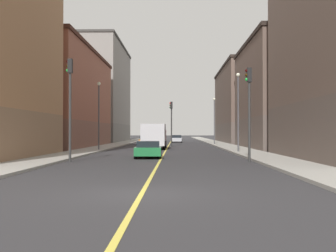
# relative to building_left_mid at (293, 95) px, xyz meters

# --- Properties ---
(ground_plane) EXTENTS (400.00, 400.00, 0.00)m
(ground_plane) POSITION_rel_building_left_mid_xyz_m (-14.42, -35.11, -6.11)
(ground_plane) COLOR #2F2E31
(ground_plane) RESTS_ON ground
(sidewalk_left) EXTENTS (3.01, 168.00, 0.15)m
(sidewalk_left) POSITION_rel_building_left_mid_xyz_m (-6.83, 13.89, -6.03)
(sidewalk_left) COLOR #9E9B93
(sidewalk_left) RESTS_ON ground
(sidewalk_right) EXTENTS (3.01, 168.00, 0.15)m
(sidewalk_right) POSITION_rel_building_left_mid_xyz_m (-22.01, 13.89, -6.03)
(sidewalk_right) COLOR #9E9B93
(sidewalk_right) RESTS_ON ground
(lane_center_stripe) EXTENTS (0.16, 154.00, 0.01)m
(lane_center_stripe) POSITION_rel_building_left_mid_xyz_m (-14.42, 13.89, -6.10)
(lane_center_stripe) COLOR #E5D14C
(lane_center_stripe) RESTS_ON ground
(building_left_mid) EXTENTS (10.95, 18.79, 12.20)m
(building_left_mid) POSITION_rel_building_left_mid_xyz_m (0.00, 0.00, 0.00)
(building_left_mid) COLOR brown
(building_left_mid) RESTS_ON ground
(building_left_far) EXTENTS (10.95, 25.89, 13.22)m
(building_left_far) POSITION_rel_building_left_mid_xyz_m (0.00, 25.87, 0.51)
(building_left_far) COLOR brown
(building_left_far) RESTS_ON ground
(building_right_midblock) EXTENTS (10.95, 25.99, 12.11)m
(building_right_midblock) POSITION_rel_building_left_mid_xyz_m (-28.84, 3.93, -0.04)
(building_right_midblock) COLOR brown
(building_right_midblock) RESTS_ON ground
(building_right_distant) EXTENTS (10.95, 25.70, 18.47)m
(building_right_distant) POSITION_rel_building_left_mid_xyz_m (-28.84, 31.82, 3.13)
(building_right_distant) COLOR slate
(building_right_distant) RESTS_ON ground
(traffic_light_left_near) EXTENTS (0.40, 0.32, 5.97)m
(traffic_light_left_near) POSITION_rel_building_left_mid_xyz_m (-8.75, -21.61, -2.24)
(traffic_light_left_near) COLOR #2D2D2D
(traffic_light_left_near) RESTS_ON ground
(traffic_light_right_near) EXTENTS (0.40, 0.32, 6.58)m
(traffic_light_right_near) POSITION_rel_building_left_mid_xyz_m (-20.12, -21.61, -1.89)
(traffic_light_right_near) COLOR #2D2D2D
(traffic_light_right_near) RESTS_ON ground
(traffic_light_median_far) EXTENTS (0.40, 0.32, 5.78)m
(traffic_light_median_far) POSITION_rel_building_left_mid_xyz_m (-13.97, 5.61, -2.35)
(traffic_light_median_far) COLOR #2D2D2D
(traffic_light_median_far) RESTS_ON ground
(street_lamp_left_near) EXTENTS (0.36, 0.36, 7.12)m
(street_lamp_left_near) POSITION_rel_building_left_mid_xyz_m (-7.73, -10.10, -1.64)
(street_lamp_left_near) COLOR #4C4C51
(street_lamp_left_near) RESTS_ON ground
(street_lamp_right_near) EXTENTS (0.36, 0.36, 6.78)m
(street_lamp_right_near) POSITION_rel_building_left_mid_xyz_m (-21.11, -6.31, -1.82)
(street_lamp_right_near) COLOR #4C4C51
(street_lamp_right_near) RESTS_ON ground
(street_lamp_left_far) EXTENTS (0.36, 0.36, 6.75)m
(street_lamp_left_far) POSITION_rel_building_left_mid_xyz_m (-7.73, 13.63, -1.84)
(street_lamp_left_far) COLOR #4C4C51
(street_lamp_left_far) RESTS_ON ground
(car_silver) EXTENTS (2.01, 4.38, 1.33)m
(car_silver) POSITION_rel_building_left_mid_xyz_m (-13.25, 27.39, -5.45)
(car_silver) COLOR silver
(car_silver) RESTS_ON ground
(car_green) EXTENTS (2.06, 4.06, 1.25)m
(car_green) POSITION_rel_building_left_mid_xyz_m (-15.42, -17.17, -5.50)
(car_green) COLOR #1E6B38
(car_green) RESTS_ON ground
(car_orange) EXTENTS (2.07, 4.04, 1.29)m
(car_orange) POSITION_rel_building_left_mid_xyz_m (-17.78, 12.72, -5.48)
(car_orange) COLOR orange
(car_orange) RESTS_ON ground
(box_truck) EXTENTS (2.59, 7.59, 2.75)m
(box_truck) POSITION_rel_building_left_mid_xyz_m (-15.80, -1.56, -4.62)
(box_truck) COLOR maroon
(box_truck) RESTS_ON ground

